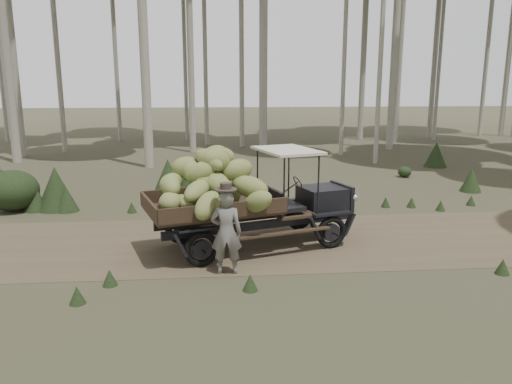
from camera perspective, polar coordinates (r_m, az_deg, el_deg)
ground at (r=11.51m, az=9.55°, el=-5.38°), size 120.00×120.00×0.00m
dirt_track at (r=11.50m, az=9.55°, el=-5.36°), size 70.00×4.00×0.01m
banana_truck at (r=10.30m, az=-3.01°, el=0.44°), size 4.76×3.00×2.33m
farmer at (r=9.19m, az=-3.42°, el=-4.51°), size 0.59×0.44×1.72m
undergrowth at (r=12.28m, az=19.00°, el=-2.20°), size 23.85×22.86×1.35m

